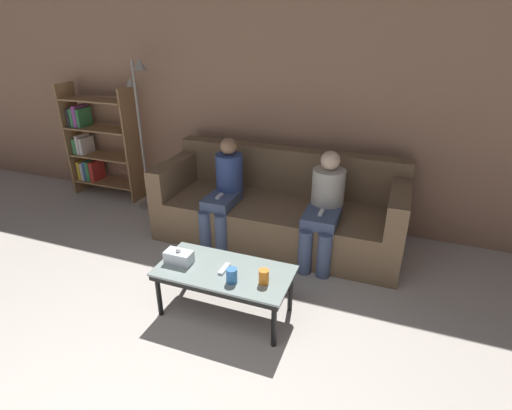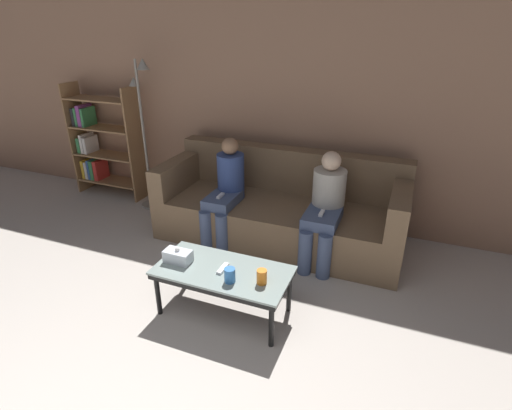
{
  "view_description": "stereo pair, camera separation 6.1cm",
  "coord_description": "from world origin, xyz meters",
  "px_view_note": "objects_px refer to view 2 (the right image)",
  "views": [
    {
      "loc": [
        1.13,
        -0.69,
        2.18
      ],
      "look_at": [
        0.0,
        2.29,
        0.69
      ],
      "focal_mm": 28.0,
      "sensor_mm": 36.0,
      "label": 1
    },
    {
      "loc": [
        1.18,
        -0.67,
        2.18
      ],
      "look_at": [
        0.0,
        2.29,
        0.69
      ],
      "focal_mm": 28.0,
      "sensor_mm": 36.0,
      "label": 2
    }
  ],
  "objects_px": {
    "bookshelf": "(100,144)",
    "standing_lamp": "(144,120)",
    "cup_near_right": "(262,277)",
    "seated_person_left_end": "(226,190)",
    "couch": "(280,210)",
    "tissue_box": "(178,256)",
    "cup_near_left": "(230,275)",
    "game_remote": "(223,268)",
    "seated_person_mid_left": "(325,205)",
    "coffee_table": "(223,274)"
  },
  "relations": [
    {
      "from": "cup_near_left",
      "to": "tissue_box",
      "type": "bearing_deg",
      "value": 169.76
    },
    {
      "from": "couch",
      "to": "tissue_box",
      "type": "distance_m",
      "value": 1.45
    },
    {
      "from": "couch",
      "to": "game_remote",
      "type": "height_order",
      "value": "couch"
    },
    {
      "from": "game_remote",
      "to": "couch",
      "type": "bearing_deg",
      "value": 89.08
    },
    {
      "from": "cup_near_right",
      "to": "standing_lamp",
      "type": "height_order",
      "value": "standing_lamp"
    },
    {
      "from": "couch",
      "to": "cup_near_right",
      "type": "bearing_deg",
      "value": -77.01
    },
    {
      "from": "couch",
      "to": "cup_near_right",
      "type": "xyz_separation_m",
      "value": [
        0.32,
        -1.4,
        0.14
      ]
    },
    {
      "from": "standing_lamp",
      "to": "tissue_box",
      "type": "bearing_deg",
      "value": -48.6
    },
    {
      "from": "seated_person_mid_left",
      "to": "tissue_box",
      "type": "bearing_deg",
      "value": -129.02
    },
    {
      "from": "bookshelf",
      "to": "standing_lamp",
      "type": "xyz_separation_m",
      "value": [
        0.86,
        -0.14,
        0.41
      ]
    },
    {
      "from": "couch",
      "to": "seated_person_left_end",
      "type": "distance_m",
      "value": 0.63
    },
    {
      "from": "cup_near_right",
      "to": "tissue_box",
      "type": "xyz_separation_m",
      "value": [
        -0.73,
        0.02,
        -0.01
      ]
    },
    {
      "from": "cup_near_right",
      "to": "standing_lamp",
      "type": "distance_m",
      "value": 2.71
    },
    {
      "from": "standing_lamp",
      "to": "cup_near_right",
      "type": "bearing_deg",
      "value": -36.97
    },
    {
      "from": "bookshelf",
      "to": "seated_person_mid_left",
      "type": "relative_size",
      "value": 1.36
    },
    {
      "from": "cup_near_right",
      "to": "standing_lamp",
      "type": "bearing_deg",
      "value": 143.03
    },
    {
      "from": "bookshelf",
      "to": "seated_person_left_end",
      "type": "distance_m",
      "value": 2.19
    },
    {
      "from": "couch",
      "to": "game_remote",
      "type": "distance_m",
      "value": 1.35
    },
    {
      "from": "cup_near_left",
      "to": "cup_near_right",
      "type": "distance_m",
      "value": 0.24
    },
    {
      "from": "game_remote",
      "to": "seated_person_mid_left",
      "type": "relative_size",
      "value": 0.14
    },
    {
      "from": "coffee_table",
      "to": "seated_person_left_end",
      "type": "bearing_deg",
      "value": 114.31
    },
    {
      "from": "cup_near_left",
      "to": "tissue_box",
      "type": "distance_m",
      "value": 0.51
    },
    {
      "from": "cup_near_left",
      "to": "bookshelf",
      "type": "xyz_separation_m",
      "value": [
        -2.74,
        1.79,
        0.22
      ]
    },
    {
      "from": "standing_lamp",
      "to": "seated_person_mid_left",
      "type": "bearing_deg",
      "value": -10.29
    },
    {
      "from": "cup_near_right",
      "to": "seated_person_left_end",
      "type": "relative_size",
      "value": 0.1
    },
    {
      "from": "cup_near_left",
      "to": "bookshelf",
      "type": "distance_m",
      "value": 3.28
    },
    {
      "from": "couch",
      "to": "seated_person_left_end",
      "type": "xyz_separation_m",
      "value": [
        -0.52,
        -0.24,
        0.25
      ]
    },
    {
      "from": "cup_near_right",
      "to": "game_remote",
      "type": "distance_m",
      "value": 0.35
    },
    {
      "from": "cup_near_right",
      "to": "cup_near_left",
      "type": "bearing_deg",
      "value": -163.39
    },
    {
      "from": "tissue_box",
      "to": "seated_person_mid_left",
      "type": "height_order",
      "value": "seated_person_mid_left"
    },
    {
      "from": "game_remote",
      "to": "bookshelf",
      "type": "bearing_deg",
      "value": 147.46
    },
    {
      "from": "couch",
      "to": "cup_near_left",
      "type": "distance_m",
      "value": 1.48
    },
    {
      "from": "coffee_table",
      "to": "seated_person_mid_left",
      "type": "relative_size",
      "value": 0.99
    },
    {
      "from": "cup_near_left",
      "to": "seated_person_left_end",
      "type": "bearing_deg",
      "value": 116.72
    },
    {
      "from": "cup_near_left",
      "to": "bookshelf",
      "type": "height_order",
      "value": "bookshelf"
    },
    {
      "from": "seated_person_left_end",
      "to": "tissue_box",
      "type": "bearing_deg",
      "value": -84.01
    },
    {
      "from": "couch",
      "to": "coffee_table",
      "type": "height_order",
      "value": "couch"
    },
    {
      "from": "game_remote",
      "to": "cup_near_right",
      "type": "bearing_deg",
      "value": -8.82
    },
    {
      "from": "couch",
      "to": "tissue_box",
      "type": "relative_size",
      "value": 11.59
    },
    {
      "from": "couch",
      "to": "bookshelf",
      "type": "bearing_deg",
      "value": 173.08
    },
    {
      "from": "coffee_table",
      "to": "cup_near_left",
      "type": "relative_size",
      "value": 9.41
    },
    {
      "from": "game_remote",
      "to": "cup_near_left",
      "type": "bearing_deg",
      "value": -45.72
    },
    {
      "from": "cup_near_right",
      "to": "standing_lamp",
      "type": "relative_size",
      "value": 0.06
    },
    {
      "from": "coffee_table",
      "to": "standing_lamp",
      "type": "xyz_separation_m",
      "value": [
        -1.76,
        1.53,
        0.73
      ]
    },
    {
      "from": "game_remote",
      "to": "standing_lamp",
      "type": "height_order",
      "value": "standing_lamp"
    },
    {
      "from": "cup_near_left",
      "to": "seated_person_mid_left",
      "type": "bearing_deg",
      "value": 70.94
    },
    {
      "from": "couch",
      "to": "seated_person_left_end",
      "type": "bearing_deg",
      "value": -155.2
    },
    {
      "from": "cup_near_right",
      "to": "bookshelf",
      "type": "xyz_separation_m",
      "value": [
        -2.97,
        1.72,
        0.22
      ]
    },
    {
      "from": "cup_near_left",
      "to": "seated_person_left_end",
      "type": "distance_m",
      "value": 1.38
    },
    {
      "from": "couch",
      "to": "standing_lamp",
      "type": "distance_m",
      "value": 1.95
    }
  ]
}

